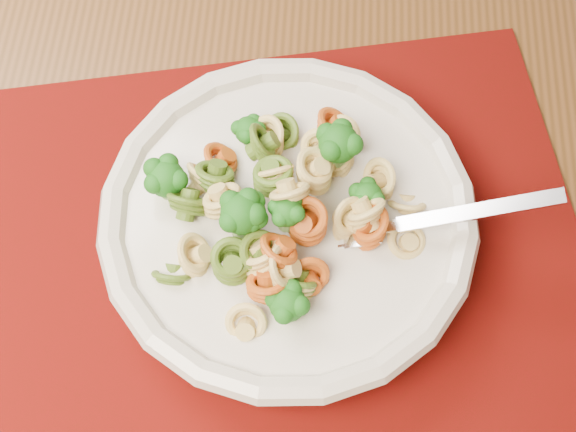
% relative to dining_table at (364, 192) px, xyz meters
% --- Properties ---
extents(dining_table, '(1.80, 1.51, 0.71)m').
position_rel_dining_table_xyz_m(dining_table, '(0.00, 0.00, 0.00)').
color(dining_table, brown).
rests_on(dining_table, ground).
extents(placemat, '(0.56, 0.53, 0.00)m').
position_rel_dining_table_xyz_m(placemat, '(-0.02, -0.11, 0.08)').
color(placemat, '#560305').
rests_on(placemat, dining_table).
extents(pasta_bowl, '(0.27, 0.27, 0.05)m').
position_rel_dining_table_xyz_m(pasta_bowl, '(-0.02, -0.10, 0.12)').
color(pasta_bowl, beige).
rests_on(pasta_bowl, placemat).
extents(pasta_broccoli_heap, '(0.23, 0.23, 0.06)m').
position_rel_dining_table_xyz_m(pasta_broccoli_heap, '(-0.02, -0.10, 0.13)').
color(pasta_broccoli_heap, '#E1BA6F').
rests_on(pasta_broccoli_heap, pasta_bowl).
extents(fork, '(0.17, 0.11, 0.08)m').
position_rel_dining_table_xyz_m(fork, '(0.03, -0.09, 0.13)').
color(fork, silver).
rests_on(fork, pasta_bowl).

